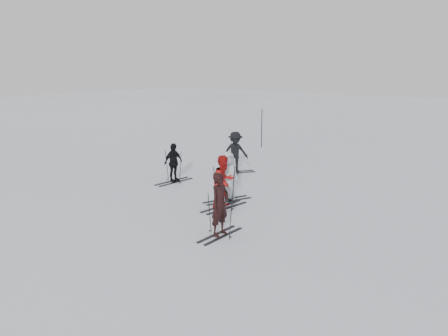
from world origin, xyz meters
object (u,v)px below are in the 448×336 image
object	(u,v)px
skier_red	(224,182)
skier_grey	(227,177)
skier_uphill_far	(235,153)
skier_near_dark	(220,205)
piste_marker	(262,128)
skier_uphill_left	(173,163)

from	to	relation	value
skier_red	skier_grey	distance (m)	0.78
skier_uphill_far	skier_near_dark	bearing A→B (deg)	-111.54
skier_near_dark	piste_marker	size ratio (longest dim) A/B	0.79
skier_red	piste_marker	bearing A→B (deg)	33.86
skier_uphill_left	skier_uphill_far	world-z (taller)	skier_uphill_far
skier_grey	skier_uphill_far	xyz separation A→B (m)	(-2.23, 3.44, 0.04)
skier_grey	piste_marker	distance (m)	10.41
skier_red	piste_marker	xyz separation A→B (m)	(-5.10, 9.96, 0.23)
skier_grey	skier_near_dark	bearing A→B (deg)	-124.08
skier_red	skier_near_dark	bearing A→B (deg)	-137.64
skier_grey	skier_uphill_far	bearing A→B (deg)	54.64
skier_near_dark	skier_red	distance (m)	2.42
skier_uphill_far	piste_marker	xyz separation A→B (m)	(-2.49, 5.84, 0.21)
skier_uphill_left	piste_marker	bearing A→B (deg)	13.38
skier_near_dark	skier_grey	xyz separation A→B (m)	(-1.80, 2.64, -0.02)
skier_uphill_far	skier_grey	bearing A→B (deg)	-112.10
skier_uphill_left	skier_uphill_far	distance (m)	2.95
piste_marker	skier_uphill_far	bearing A→B (deg)	-66.95
skier_uphill_far	piste_marker	distance (m)	6.35
skier_red	skier_uphill_far	distance (m)	4.87
skier_uphill_left	skier_red	bearing A→B (deg)	-106.88
skier_uphill_far	piste_marker	world-z (taller)	piste_marker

